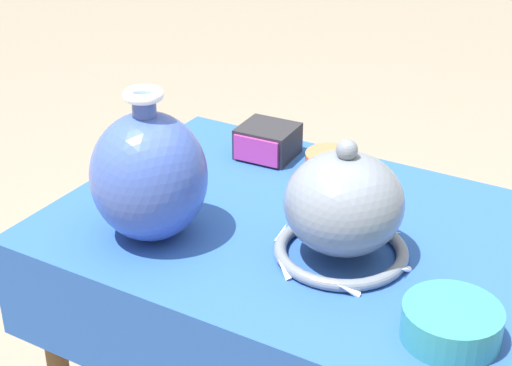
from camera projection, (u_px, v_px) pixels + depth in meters
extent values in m
cylinder|color=brown|center=(209.00, 261.00, 2.04)|extent=(0.04, 0.04, 0.68)
cube|color=brown|center=(305.00, 234.00, 1.48)|extent=(0.92, 0.65, 0.03)
cube|color=#234C9E|center=(305.00, 226.00, 1.48)|extent=(0.94, 0.67, 0.01)
ellipsoid|color=#3851A8|center=(149.00, 176.00, 1.39)|extent=(0.21, 0.21, 0.24)
cylinder|color=#3851A8|center=(144.00, 106.00, 1.33)|extent=(0.04, 0.04, 0.04)
torus|color=white|center=(143.00, 95.00, 1.32)|extent=(0.07, 0.07, 0.02)
torus|color=slate|center=(341.00, 250.00, 1.37)|extent=(0.24, 0.24, 0.02)
ellipsoid|color=slate|center=(344.00, 203.00, 1.33)|extent=(0.21, 0.21, 0.18)
sphere|color=slate|center=(347.00, 150.00, 1.28)|extent=(0.04, 0.04, 0.04)
cone|color=white|center=(405.00, 269.00, 1.32)|extent=(0.01, 0.04, 0.03)
cone|color=white|center=(394.00, 233.00, 1.43)|extent=(0.04, 0.03, 0.03)
cone|color=white|center=(335.00, 217.00, 1.48)|extent=(0.04, 0.03, 0.03)
cone|color=white|center=(282.00, 233.00, 1.43)|extent=(0.01, 0.04, 0.03)
cone|color=white|center=(284.00, 269.00, 1.32)|extent=(0.04, 0.03, 0.03)
cone|color=white|center=(348.00, 290.00, 1.27)|extent=(0.04, 0.03, 0.03)
cube|color=#232328|center=(268.00, 141.00, 1.73)|extent=(0.13, 0.12, 0.07)
cube|color=#B23384|center=(256.00, 151.00, 1.68)|extent=(0.11, 0.01, 0.06)
cylinder|color=teal|center=(451.00, 323.00, 1.16)|extent=(0.15, 0.15, 0.06)
cylinder|color=#BC6642|center=(331.00, 166.00, 1.63)|extent=(0.11, 0.11, 0.06)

